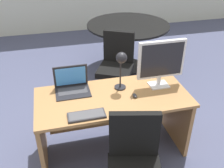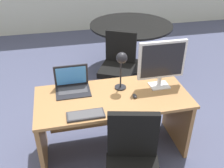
% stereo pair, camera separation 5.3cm
% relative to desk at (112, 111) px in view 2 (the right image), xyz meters
% --- Properties ---
extents(ground, '(12.00, 12.00, 0.00)m').
position_rel_desk_xyz_m(ground, '(0.00, 1.45, -0.49)').
color(ground, '#474C6B').
extents(desk, '(1.53, 0.70, 0.72)m').
position_rel_desk_xyz_m(desk, '(0.00, 0.00, 0.00)').
color(desk, '#9E7042').
rests_on(desk, ground).
extents(monitor, '(0.49, 0.16, 0.50)m').
position_rel_desk_xyz_m(monitor, '(0.52, 0.03, 0.52)').
color(monitor, silver).
rests_on(monitor, desk).
extents(laptop, '(0.35, 0.26, 0.25)m').
position_rel_desk_xyz_m(laptop, '(-0.38, 0.18, 0.30)').
color(laptop, black).
rests_on(laptop, desk).
extents(keyboard, '(0.34, 0.14, 0.02)m').
position_rel_desk_xyz_m(keyboard, '(-0.30, -0.31, 0.24)').
color(keyboard, '#2D2D33').
rests_on(keyboard, desk).
extents(mouse, '(0.04, 0.07, 0.03)m').
position_rel_desk_xyz_m(mouse, '(0.21, -0.12, 0.24)').
color(mouse, '#2D2D33').
rests_on(mouse, desk).
extents(desk_lamp, '(0.12, 0.14, 0.42)m').
position_rel_desk_xyz_m(desk_lamp, '(0.11, 0.06, 0.53)').
color(desk_lamp, black).
rests_on(desk_lamp, desk).
extents(meeting_table, '(1.36, 1.36, 0.80)m').
position_rel_desk_xyz_m(meeting_table, '(0.74, 1.83, 0.11)').
color(meeting_table, black).
rests_on(meeting_table, ground).
extents(meeting_chair_near, '(0.62, 0.63, 0.93)m').
position_rel_desk_xyz_m(meeting_chair_near, '(0.33, 1.04, -0.11)').
color(meeting_chair_near, black).
rests_on(meeting_chair_near, ground).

